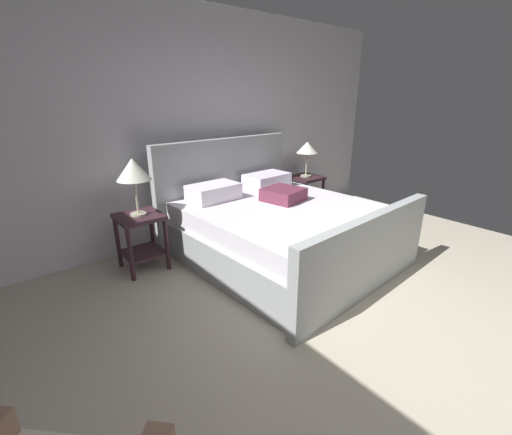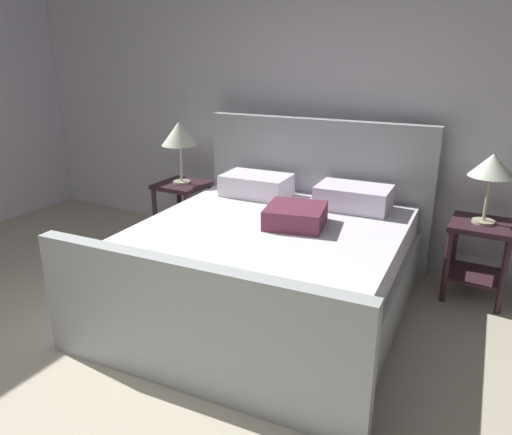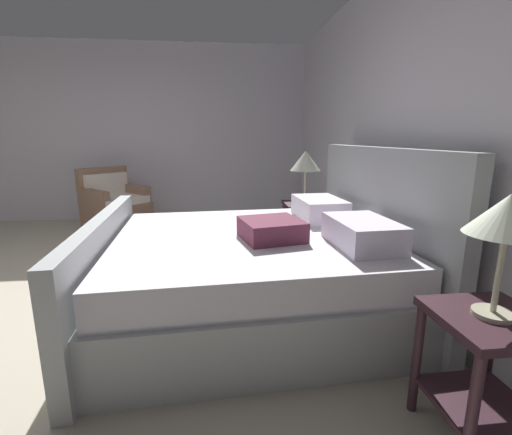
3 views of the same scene
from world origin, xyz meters
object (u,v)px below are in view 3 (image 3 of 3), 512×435
at_px(bed, 255,268).
at_px(table_lamp_left, 305,162).
at_px(nightstand_left, 304,220).
at_px(nightstand_right, 485,358).
at_px(table_lamp_right, 508,218).
at_px(armchair, 115,207).

xyz_separation_m(bed, table_lamp_left, (-1.31, 0.70, 0.70)).
relative_size(bed, nightstand_left, 3.79).
bearing_deg(table_lamp_left, bed, -28.14).
xyz_separation_m(bed, nightstand_right, (1.31, 0.85, 0.05)).
bearing_deg(bed, table_lamp_left, 151.86).
bearing_deg(table_lamp_left, nightstand_right, 3.31).
height_order(nightstand_left, table_lamp_left, table_lamp_left).
relative_size(bed, nightstand_right, 3.79).
height_order(bed, table_lamp_right, bed).
bearing_deg(nightstand_right, table_lamp_left, -176.69).
height_order(bed, nightstand_right, bed).
distance_m(table_lamp_right, nightstand_left, 2.69).
distance_m(nightstand_left, armchair, 2.74).
bearing_deg(bed, armchair, -146.55).
bearing_deg(nightstand_left, nightstand_right, 3.31).
distance_m(nightstand_left, table_lamp_left, 0.65).
distance_m(nightstand_right, table_lamp_left, 2.70).
bearing_deg(table_lamp_left, nightstand_left, -63.43).
xyz_separation_m(nightstand_left, table_lamp_left, (-0.00, 0.00, 0.65)).
relative_size(nightstand_right, armchair, 0.59).
distance_m(table_lamp_right, armchair, 4.72).
relative_size(bed, armchair, 2.22).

